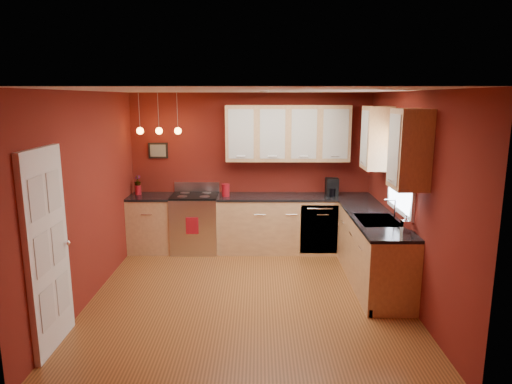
{
  "coord_description": "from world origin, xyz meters",
  "views": [
    {
      "loc": [
        0.13,
        -5.51,
        2.52
      ],
      "look_at": [
        0.09,
        1.0,
        1.17
      ],
      "focal_mm": 32.0,
      "sensor_mm": 36.0,
      "label": 1
    }
  ],
  "objects_px": {
    "gas_range": "(195,223)",
    "sink": "(378,222)",
    "red_canister": "(226,190)",
    "soap_pump": "(406,223)",
    "coffee_maker": "(332,188)"
  },
  "relations": [
    {
      "from": "gas_range",
      "to": "soap_pump",
      "type": "bearing_deg",
      "value": -36.13
    },
    {
      "from": "sink",
      "to": "red_canister",
      "type": "xyz_separation_m",
      "value": [
        -2.11,
        1.45,
        0.13
      ]
    },
    {
      "from": "sink",
      "to": "red_canister",
      "type": "distance_m",
      "value": 2.56
    },
    {
      "from": "sink",
      "to": "coffee_maker",
      "type": "distance_m",
      "value": 1.56
    },
    {
      "from": "gas_range",
      "to": "coffee_maker",
      "type": "height_order",
      "value": "coffee_maker"
    },
    {
      "from": "gas_range",
      "to": "soap_pump",
      "type": "xyz_separation_m",
      "value": [
        2.81,
        -2.05,
        0.57
      ]
    },
    {
      "from": "red_canister",
      "to": "soap_pump",
      "type": "distance_m",
      "value": 3.05
    },
    {
      "from": "red_canister",
      "to": "gas_range",
      "type": "bearing_deg",
      "value": 174.58
    },
    {
      "from": "sink",
      "to": "soap_pump",
      "type": "bearing_deg",
      "value": -71.23
    },
    {
      "from": "sink",
      "to": "soap_pump",
      "type": "xyz_separation_m",
      "value": [
        0.19,
        -0.55,
        0.13
      ]
    },
    {
      "from": "gas_range",
      "to": "sink",
      "type": "xyz_separation_m",
      "value": [
        2.62,
        -1.5,
        0.43
      ]
    },
    {
      "from": "coffee_maker",
      "to": "gas_range",
      "type": "bearing_deg",
      "value": 178.08
    },
    {
      "from": "red_canister",
      "to": "coffee_maker",
      "type": "distance_m",
      "value": 1.74
    },
    {
      "from": "gas_range",
      "to": "soap_pump",
      "type": "relative_size",
      "value": 5.15
    },
    {
      "from": "gas_range",
      "to": "soap_pump",
      "type": "distance_m",
      "value": 3.52
    }
  ]
}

